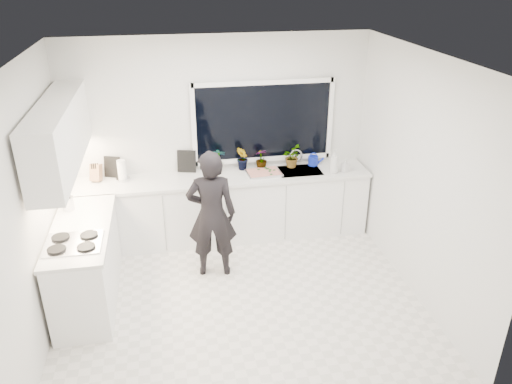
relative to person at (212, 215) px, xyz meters
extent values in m
cube|color=beige|center=(0.23, -0.61, -0.81)|extent=(4.00, 3.50, 0.02)
cube|color=white|center=(0.23, 1.15, 0.55)|extent=(4.00, 0.02, 2.70)
cube|color=white|center=(-1.78, -0.61, 0.55)|extent=(0.02, 3.50, 2.70)
cube|color=white|center=(2.24, -0.61, 0.55)|extent=(0.02, 3.50, 2.70)
cube|color=white|center=(0.23, -0.61, 1.91)|extent=(4.00, 3.50, 0.02)
cube|color=black|center=(0.83, 1.11, 0.75)|extent=(1.80, 0.02, 1.00)
cube|color=white|center=(0.23, 0.84, -0.36)|extent=(3.92, 0.58, 0.88)
cube|color=white|center=(-1.44, -0.26, -0.36)|extent=(0.58, 1.60, 0.88)
cube|color=silver|center=(0.23, 0.83, 0.10)|extent=(3.94, 0.62, 0.04)
cube|color=silver|center=(-1.44, -0.26, 0.10)|extent=(0.62, 1.60, 0.04)
cube|color=white|center=(-1.56, 0.09, 1.05)|extent=(0.34, 2.10, 0.70)
cube|color=silver|center=(1.28, 0.84, 0.07)|extent=(0.58, 0.42, 0.14)
cylinder|color=silver|center=(1.28, 1.04, 0.23)|extent=(0.03, 0.03, 0.22)
cube|color=black|center=(-1.46, -0.61, 0.14)|extent=(0.56, 0.48, 0.03)
imported|color=black|center=(0.00, 0.00, 0.00)|extent=(0.62, 0.44, 1.60)
cube|color=silver|center=(0.78, 0.81, 0.14)|extent=(0.48, 0.37, 0.03)
cube|color=red|center=(0.78, 0.81, 0.15)|extent=(0.44, 0.33, 0.01)
cylinder|color=#1225AE|center=(1.52, 1.00, 0.19)|extent=(0.16, 0.16, 0.13)
cylinder|color=white|center=(-1.05, 0.94, 0.25)|extent=(0.12, 0.12, 0.26)
cube|color=#8E5F42|center=(-1.38, 0.98, 0.23)|extent=(0.16, 0.14, 0.22)
cylinder|color=silver|center=(-1.62, 0.19, 0.20)|extent=(0.15, 0.15, 0.16)
cube|color=black|center=(-1.18, 1.08, 0.26)|extent=(0.21, 0.09, 0.28)
cube|color=black|center=(-0.22, 1.08, 0.27)|extent=(0.25, 0.09, 0.30)
imported|color=#26662D|center=(0.21, 1.00, 0.29)|extent=(0.21, 0.17, 0.33)
imported|color=#26662D|center=(0.53, 1.00, 0.29)|extent=(0.18, 0.21, 0.34)
imported|color=#26662D|center=(0.79, 1.00, 0.26)|extent=(0.20, 0.20, 0.28)
imported|color=#26662D|center=(1.21, 1.00, 0.27)|extent=(0.28, 0.31, 0.30)
imported|color=#D8BF66|center=(1.72, 0.69, 0.28)|extent=(0.17, 0.17, 0.32)
imported|color=#D8BF66|center=(1.88, 0.69, 0.21)|extent=(0.11, 0.11, 0.19)
camera|label=1|loc=(-0.43, -5.20, 2.73)|focal=35.00mm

